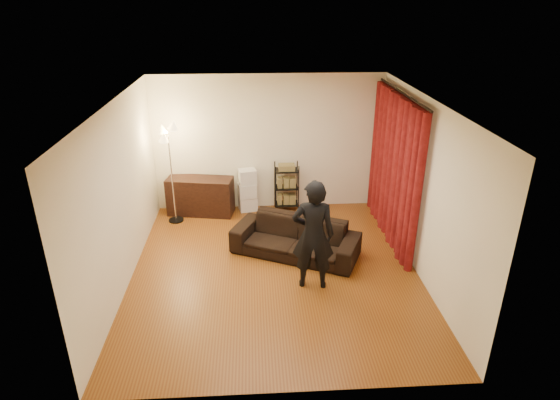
{
  "coord_description": "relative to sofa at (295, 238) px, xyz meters",
  "views": [
    {
      "loc": [
        -0.31,
        -6.37,
        4.07
      ],
      "look_at": [
        0.1,
        0.3,
        1.1
      ],
      "focal_mm": 30.0,
      "sensor_mm": 36.0,
      "label": 1
    }
  ],
  "objects": [
    {
      "name": "media_cabinet",
      "position": [
        -1.74,
        1.72,
        0.07
      ],
      "size": [
        1.34,
        0.69,
        0.75
      ],
      "primitive_type": "cube",
      "rotation": [
        0.0,
        0.0,
        -0.17
      ],
      "color": "black",
      "rests_on": "ground"
    },
    {
      "name": "wire_shelf",
      "position": [
        -0.02,
        1.77,
        0.19
      ],
      "size": [
        0.53,
        0.44,
        1.0
      ],
      "primitive_type": null,
      "rotation": [
        0.0,
        0.0,
        -0.3
      ],
      "color": "black",
      "rests_on": "ground"
    },
    {
      "name": "ceiling",
      "position": [
        -0.37,
        -0.5,
        2.39
      ],
      "size": [
        5.0,
        5.0,
        0.0
      ],
      "primitive_type": "plane",
      "rotation": [
        3.14,
        0.0,
        0.0
      ],
      "color": "white",
      "rests_on": "ground"
    },
    {
      "name": "wall_back",
      "position": [
        -0.37,
        2.0,
        1.04
      ],
      "size": [
        5.0,
        0.0,
        5.0
      ],
      "primitive_type": "plane",
      "rotation": [
        1.57,
        0.0,
        0.0
      ],
      "color": "white",
      "rests_on": "ground"
    },
    {
      "name": "curtain_rod",
      "position": [
        1.78,
        0.62,
        2.27
      ],
      "size": [
        0.04,
        2.65,
        0.04
      ],
      "primitive_type": "cylinder",
      "rotation": [
        1.57,
        0.0,
        0.0
      ],
      "color": "black",
      "rests_on": "wall_right"
    },
    {
      "name": "wall_right",
      "position": [
        1.88,
        -0.5,
        1.04
      ],
      "size": [
        0.0,
        5.0,
        5.0
      ],
      "primitive_type": "plane",
      "rotation": [
        1.57,
        0.0,
        -1.57
      ],
      "color": "white",
      "rests_on": "ground"
    },
    {
      "name": "storage_boxes",
      "position": [
        -0.8,
        1.81,
        0.13
      ],
      "size": [
        0.4,
        0.35,
        0.88
      ],
      "primitive_type": null,
      "rotation": [
        0.0,
        0.0,
        0.21
      ],
      "color": "silver",
      "rests_on": "ground"
    },
    {
      "name": "person",
      "position": [
        0.17,
        -0.93,
        0.55
      ],
      "size": [
        0.66,
        0.47,
        1.71
      ],
      "primitive_type": "imported",
      "rotation": [
        0.0,
        0.0,
        3.04
      ],
      "color": "black",
      "rests_on": "ground"
    },
    {
      "name": "wall_front",
      "position": [
        -0.37,
        -3.0,
        1.04
      ],
      "size": [
        5.0,
        0.0,
        5.0
      ],
      "primitive_type": "plane",
      "rotation": [
        -1.57,
        0.0,
        0.0
      ],
      "color": "white",
      "rests_on": "ground"
    },
    {
      "name": "wall_left",
      "position": [
        -2.62,
        -0.5,
        1.04
      ],
      "size": [
        0.0,
        5.0,
        5.0
      ],
      "primitive_type": "plane",
      "rotation": [
        1.57,
        0.0,
        1.57
      ],
      "color": "white",
      "rests_on": "ground"
    },
    {
      "name": "floor",
      "position": [
        -0.37,
        -0.5,
        -0.31
      ],
      "size": [
        5.0,
        5.0,
        0.0
      ],
      "primitive_type": "plane",
      "color": "brown",
      "rests_on": "ground"
    },
    {
      "name": "curtain",
      "position": [
        1.76,
        0.62,
        0.97
      ],
      "size": [
        0.22,
        2.65,
        2.55
      ],
      "primitive_type": null,
      "color": "maroon",
      "rests_on": "ground"
    },
    {
      "name": "floor_lamp",
      "position": [
        -2.2,
        1.4,
        0.65
      ],
      "size": [
        0.45,
        0.45,
        1.91
      ],
      "primitive_type": null,
      "rotation": [
        0.0,
        0.0,
        0.38
      ],
      "color": "silver",
      "rests_on": "ground"
    },
    {
      "name": "sofa",
      "position": [
        0.0,
        0.0,
        0.0
      ],
      "size": [
        2.24,
        1.63,
        0.61
      ],
      "primitive_type": "imported",
      "rotation": [
        0.0,
        0.0,
        -0.44
      ],
      "color": "black",
      "rests_on": "ground"
    }
  ]
}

